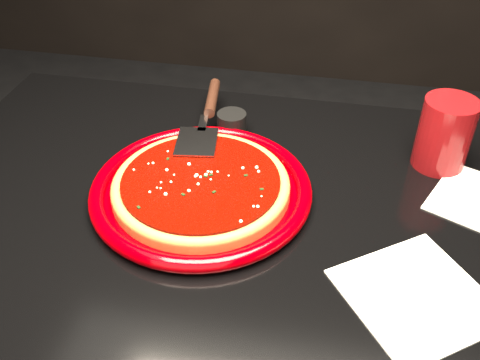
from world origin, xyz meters
name	(u,v)px	position (x,y,z in m)	size (l,w,h in m)	color
table	(250,355)	(0.00, 0.00, 0.38)	(1.20, 0.80, 0.75)	black
plate	(201,190)	(-0.09, 0.04, 0.76)	(0.37, 0.37, 0.03)	#7E0003
pizza_crust	(201,188)	(-0.09, 0.04, 0.77)	(0.30, 0.30, 0.01)	olive
pizza_crust_rim	(201,184)	(-0.09, 0.04, 0.78)	(0.30, 0.30, 0.02)	olive
pizza_sauce	(201,182)	(-0.09, 0.04, 0.78)	(0.26, 0.26, 0.01)	#680600
parmesan_dusting	(201,178)	(-0.09, 0.04, 0.79)	(0.25, 0.25, 0.01)	beige
basil_flecks	(201,179)	(-0.09, 0.04, 0.79)	(0.23, 0.23, 0.00)	black
pizza_server	(206,116)	(-0.13, 0.22, 0.80)	(0.09, 0.31, 0.02)	silver
cup	(444,134)	(0.30, 0.21, 0.81)	(0.09, 0.09, 0.13)	maroon
napkin_a	(416,296)	(0.25, -0.12, 0.75)	(0.18, 0.18, 0.00)	silver
napkin_b	(480,200)	(0.36, 0.11, 0.75)	(0.14, 0.16, 0.00)	silver
ramekin	(232,123)	(-0.08, 0.24, 0.77)	(0.06, 0.06, 0.04)	black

